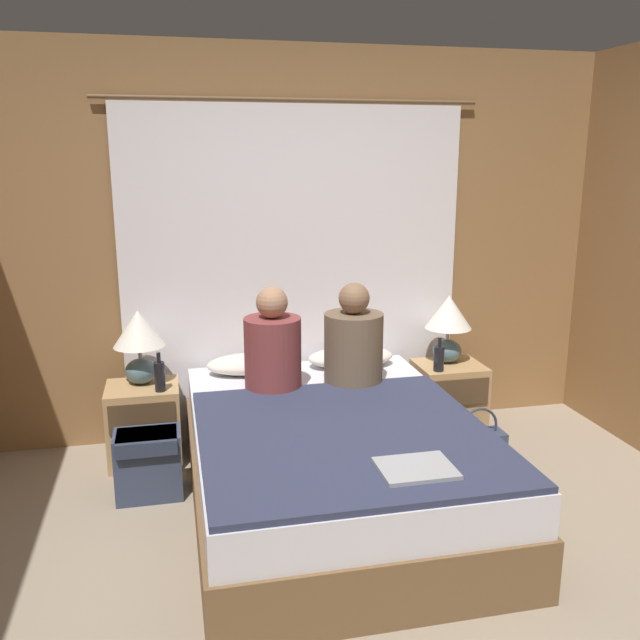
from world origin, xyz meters
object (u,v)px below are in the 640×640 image
Objects in this scene: pillow_left at (252,364)px; backpack_on_floor at (148,460)px; lamp_right at (448,320)px; handbag_on_floor at (478,444)px; beer_bottle_on_right_stand at (439,358)px; nightstand_left at (144,423)px; bed at (333,463)px; laptop_on_bed at (416,468)px; pillow_right at (351,357)px; nightstand_right at (448,399)px; beer_bottle_on_left_stand at (160,376)px; person_left_in_bed at (273,349)px; person_right_in_bed at (354,344)px; lamp_left at (139,338)px.

pillow_left is 0.89m from backpack_on_floor.
lamp_right is 0.83m from handbag_on_floor.
pillow_left is at bearing 172.60° from beer_bottle_on_right_stand.
beer_bottle_on_right_stand is (1.18, -0.15, 0.00)m from pillow_left.
lamp_right reaches higher than nightstand_left.
pillow_left is (-0.32, 0.83, 0.31)m from bed.
bed is 0.80m from laptop_on_bed.
pillow_right is at bearing 0.00° from pillow_left.
beer_bottle_on_left_stand reaches higher than nightstand_right.
handbag_on_floor is (1.96, 0.02, -0.11)m from backpack_on_floor.
person_left_in_bed is 0.69m from beer_bottle_on_left_stand.
lamp_right is 1.93× the size of beer_bottle_on_left_stand.
nightstand_left is at bearing 93.98° from backpack_on_floor.
lamp_right is 0.83m from person_right_in_bed.
bed is 1.40m from lamp_left.
bed is at bearing -111.10° from pillow_right.
backpack_on_floor is (0.03, -0.52, -0.56)m from lamp_left.
pillow_right reaches higher than nightstand_right.
handbag_on_floor is at bearing 52.51° from laptop_on_bed.
beer_bottle_on_right_stand is (1.74, 0.00, -0.01)m from beer_bottle_on_left_stand.
laptop_on_bed is (0.19, -0.72, 0.29)m from bed.
nightstand_right is 0.79× the size of person_right_in_bed.
person_right_in_bed is at bearing 63.58° from bed.
bed is 1.01m from backpack_on_floor.
nightstand_left is at bearing 180.00° from nightstand_right.
nightstand_right is at bearing 21.64° from person_right_in_bed.
lamp_left is (-0.99, 0.85, 0.52)m from bed.
lamp_left is at bearing 163.91° from person_right_in_bed.
person_right_in_bed is 1.15m from beer_bottle_on_left_stand.
handbag_on_floor is at bearing 0.73° from backpack_on_floor.
lamp_left is 0.74× the size of person_left_in_bed.
nightstand_right is at bearing -1.94° from pillow_left.
pillow_right is (0.32, 0.83, 0.31)m from bed.
person_right_in_bed is 2.60× the size of beer_bottle_on_left_stand.
bed is 0.74m from person_right_in_bed.
lamp_right is 0.82× the size of pillow_right.
backpack_on_floor is at bearing 137.69° from laptop_on_bed.
handbag_on_floor is (0.69, -0.48, -0.46)m from pillow_right.
pillow_left reaches higher than bed.
bed reaches higher than nightstand_right.
nightstand_right is 2.04× the size of beer_bottle_on_left_stand.
handbag_on_floor is (1.33, -0.48, -0.46)m from pillow_left.
nightstand_right is at bearing 61.97° from laptop_on_bed.
pillow_left is 1.75× the size of laptop_on_bed.
person_right_in_bed is 1.01m from handbag_on_floor.
pillow_right is at bearing 77.26° from person_right_in_bed.
nightstand_right is at bearing 0.00° from nightstand_left.
person_left_in_bed reaches higher than lamp_right.
pillow_left is at bearing 38.62° from backpack_on_floor.
beer_bottle_on_right_stand is at bearing 38.10° from bed.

